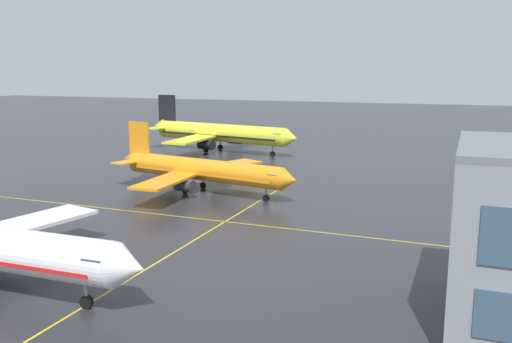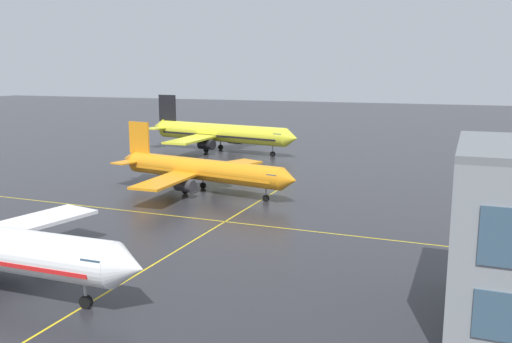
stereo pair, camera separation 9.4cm
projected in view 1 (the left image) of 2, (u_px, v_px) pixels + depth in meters
name	position (u px, v px, depth m)	size (l,w,h in m)	color
airliner_second_row	(200.00, 170.00, 82.13)	(32.53, 27.71, 10.14)	orange
airliner_third_row	(218.00, 133.00, 123.75)	(40.34, 34.31, 12.59)	yellow
taxiway_markings	(132.00, 277.00, 48.42)	(169.73, 86.72, 0.01)	yellow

